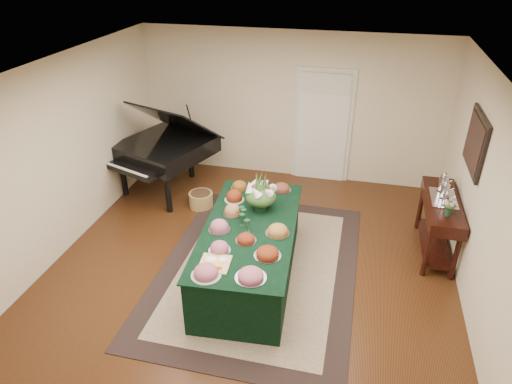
% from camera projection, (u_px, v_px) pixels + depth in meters
% --- Properties ---
extents(ground, '(6.00, 6.00, 0.00)m').
position_uv_depth(ground, '(251.00, 268.00, 6.37)').
color(ground, black).
rests_on(ground, ground).
extents(area_rug, '(2.64, 3.70, 0.01)m').
position_uv_depth(area_rug, '(259.00, 268.00, 6.35)').
color(area_rug, black).
rests_on(area_rug, ground).
extents(kitchen_doorway, '(1.05, 0.07, 2.10)m').
position_uv_depth(kitchen_doorway, '(322.00, 127.00, 8.27)').
color(kitchen_doorway, silver).
rests_on(kitchen_doorway, ground).
extents(buffet_table, '(1.33, 2.54, 0.79)m').
position_uv_depth(buffet_table, '(250.00, 251.00, 6.04)').
color(buffet_table, black).
rests_on(buffet_table, ground).
extents(food_platters, '(1.07, 2.42, 0.12)m').
position_uv_depth(food_platters, '(244.00, 226.00, 5.79)').
color(food_platters, silver).
rests_on(food_platters, buffet_table).
extents(cutting_board, '(0.37, 0.37, 0.10)m').
position_uv_depth(cutting_board, '(215.00, 261.00, 5.18)').
color(cutting_board, tan).
rests_on(cutting_board, buffet_table).
extents(green_goblets, '(0.22, 0.36, 0.18)m').
position_uv_depth(green_goblets, '(244.00, 218.00, 5.86)').
color(green_goblets, '#163720').
rests_on(green_goblets, buffet_table).
extents(floral_centerpiece, '(0.43, 0.43, 0.43)m').
position_uv_depth(floral_centerpiece, '(261.00, 193.00, 6.11)').
color(floral_centerpiece, '#163720').
rests_on(floral_centerpiece, buffet_table).
extents(grand_piano, '(1.85, 1.93, 1.68)m').
position_uv_depth(grand_piano, '(165.00, 148.00, 7.93)').
color(grand_piano, black).
rests_on(grand_piano, ground).
extents(wicker_basket, '(0.41, 0.41, 0.25)m').
position_uv_depth(wicker_basket, '(201.00, 200.00, 7.77)').
color(wicker_basket, olive).
rests_on(wicker_basket, ground).
extents(mahogany_sideboard, '(0.45, 1.41, 0.87)m').
position_uv_depth(mahogany_sideboard, '(441.00, 212.00, 6.38)').
color(mahogany_sideboard, black).
rests_on(mahogany_sideboard, ground).
extents(tea_service, '(0.34, 0.74, 0.30)m').
position_uv_depth(tea_service, '(445.00, 193.00, 6.23)').
color(tea_service, silver).
rests_on(tea_service, mahogany_sideboard).
extents(pink_bouquet, '(0.18, 0.18, 0.23)m').
position_uv_depth(pink_bouquet, '(450.00, 205.00, 5.86)').
color(pink_bouquet, '#163720').
rests_on(pink_bouquet, mahogany_sideboard).
extents(wall_painting, '(0.05, 0.95, 0.75)m').
position_uv_depth(wall_painting, '(476.00, 142.00, 5.81)').
color(wall_painting, black).
rests_on(wall_painting, ground).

